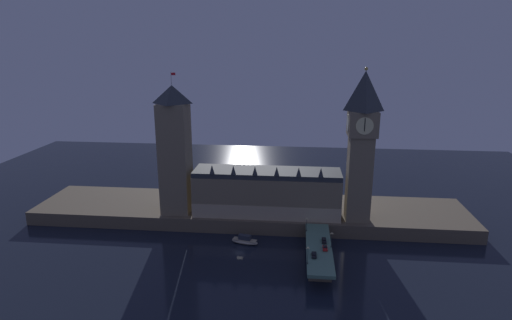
{
  "coord_description": "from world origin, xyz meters",
  "views": [
    {
      "loc": [
        23.87,
        -167.08,
        87.96
      ],
      "look_at": [
        5.09,
        20.0,
        36.46
      ],
      "focal_mm": 30.0,
      "sensor_mm": 36.0,
      "label": 1
    }
  ],
  "objects_px": {
    "victoria_tower": "(175,150)",
    "car_southbound_lead": "(325,248)",
    "boat_upstream": "(245,241)",
    "street_lamp_far": "(307,223)",
    "car_northbound_trail": "(314,255)",
    "street_lamp_mid": "(332,238)",
    "car_southbound_trail": "(324,240)",
    "street_lamp_near": "(308,253)",
    "clock_tower": "(361,142)"
  },
  "relations": [
    {
      "from": "car_southbound_lead",
      "to": "street_lamp_near",
      "type": "relative_size",
      "value": 0.54
    },
    {
      "from": "car_southbound_lead",
      "to": "street_lamp_mid",
      "type": "xyz_separation_m",
      "value": [
        2.69,
        2.45,
        3.4
      ]
    },
    {
      "from": "victoria_tower",
      "to": "street_lamp_near",
      "type": "relative_size",
      "value": 9.78
    },
    {
      "from": "street_lamp_near",
      "to": "clock_tower",
      "type": "bearing_deg",
      "value": 62.76
    },
    {
      "from": "car_northbound_trail",
      "to": "street_lamp_far",
      "type": "bearing_deg",
      "value": 96.57
    },
    {
      "from": "victoria_tower",
      "to": "car_southbound_lead",
      "type": "height_order",
      "value": "victoria_tower"
    },
    {
      "from": "street_lamp_mid",
      "to": "car_southbound_lead",
      "type": "bearing_deg",
      "value": -137.6
    },
    {
      "from": "street_lamp_far",
      "to": "boat_upstream",
      "type": "height_order",
      "value": "street_lamp_far"
    },
    {
      "from": "car_northbound_trail",
      "to": "street_lamp_near",
      "type": "relative_size",
      "value": 0.68
    },
    {
      "from": "car_southbound_trail",
      "to": "street_lamp_near",
      "type": "bearing_deg",
      "value": -110.75
    },
    {
      "from": "car_southbound_trail",
      "to": "car_southbound_lead",
      "type": "bearing_deg",
      "value": -90.0
    },
    {
      "from": "street_lamp_mid",
      "to": "boat_upstream",
      "type": "bearing_deg",
      "value": 160.21
    },
    {
      "from": "street_lamp_mid",
      "to": "boat_upstream",
      "type": "relative_size",
      "value": 0.51
    },
    {
      "from": "car_southbound_trail",
      "to": "boat_upstream",
      "type": "distance_m",
      "value": 36.57
    },
    {
      "from": "victoria_tower",
      "to": "boat_upstream",
      "type": "xyz_separation_m",
      "value": [
        36.3,
        -19.8,
        -36.51
      ]
    },
    {
      "from": "car_southbound_lead",
      "to": "street_lamp_near",
      "type": "height_order",
      "value": "street_lamp_near"
    },
    {
      "from": "car_southbound_lead",
      "to": "street_lamp_near",
      "type": "xyz_separation_m",
      "value": [
        -7.26,
        -12.27,
        3.68
      ]
    },
    {
      "from": "car_southbound_trail",
      "to": "street_lamp_near",
      "type": "height_order",
      "value": "street_lamp_near"
    },
    {
      "from": "clock_tower",
      "to": "car_southbound_trail",
      "type": "relative_size",
      "value": 15.17
    },
    {
      "from": "car_southbound_trail",
      "to": "boat_upstream",
      "type": "bearing_deg",
      "value": 165.42
    },
    {
      "from": "victoria_tower",
      "to": "car_southbound_lead",
      "type": "distance_m",
      "value": 85.25
    },
    {
      "from": "car_northbound_trail",
      "to": "street_lamp_mid",
      "type": "relative_size",
      "value": 0.72
    },
    {
      "from": "car_southbound_lead",
      "to": "street_lamp_mid",
      "type": "relative_size",
      "value": 0.58
    },
    {
      "from": "car_southbound_trail",
      "to": "clock_tower",
      "type": "bearing_deg",
      "value": 58.64
    },
    {
      "from": "car_northbound_trail",
      "to": "street_lamp_mid",
      "type": "distance_m",
      "value": 11.78
    },
    {
      "from": "victoria_tower",
      "to": "car_northbound_trail",
      "type": "relative_size",
      "value": 14.46
    },
    {
      "from": "street_lamp_mid",
      "to": "street_lamp_far",
      "type": "height_order",
      "value": "street_lamp_mid"
    },
    {
      "from": "car_northbound_trail",
      "to": "car_southbound_trail",
      "type": "distance_m",
      "value": 13.83
    },
    {
      "from": "car_southbound_trail",
      "to": "boat_upstream",
      "type": "relative_size",
      "value": 0.36
    },
    {
      "from": "clock_tower",
      "to": "car_southbound_lead",
      "type": "xyz_separation_m",
      "value": [
        -16.77,
        -34.42,
        -36.73
      ]
    },
    {
      "from": "street_lamp_mid",
      "to": "street_lamp_far",
      "type": "xyz_separation_m",
      "value": [
        -9.95,
        14.72,
        -0.15
      ]
    },
    {
      "from": "car_southbound_lead",
      "to": "boat_upstream",
      "type": "bearing_deg",
      "value": 155.39
    },
    {
      "from": "victoria_tower",
      "to": "car_northbound_trail",
      "type": "xyz_separation_m",
      "value": [
        66.61,
        -41.93,
        -30.42
      ]
    },
    {
      "from": "car_southbound_lead",
      "to": "clock_tower",
      "type": "bearing_deg",
      "value": 64.02
    },
    {
      "from": "boat_upstream",
      "to": "street_lamp_far",
      "type": "bearing_deg",
      "value": 2.49
    },
    {
      "from": "car_southbound_lead",
      "to": "car_southbound_trail",
      "type": "bearing_deg",
      "value": 90.0
    },
    {
      "from": "victoria_tower",
      "to": "street_lamp_near",
      "type": "distance_m",
      "value": 84.3
    },
    {
      "from": "car_southbound_trail",
      "to": "street_lamp_mid",
      "type": "xyz_separation_m",
      "value": [
        2.69,
        -4.45,
        3.38
      ]
    },
    {
      "from": "car_southbound_lead",
      "to": "boat_upstream",
      "type": "xyz_separation_m",
      "value": [
        -34.88,
        15.97,
        -6.15
      ]
    },
    {
      "from": "car_southbound_trail",
      "to": "street_lamp_near",
      "type": "relative_size",
      "value": 0.67
    },
    {
      "from": "street_lamp_mid",
      "to": "clock_tower",
      "type": "bearing_deg",
      "value": 66.22
    },
    {
      "from": "car_southbound_lead",
      "to": "car_southbound_trail",
      "type": "xyz_separation_m",
      "value": [
        0.0,
        6.9,
        0.02
      ]
    },
    {
      "from": "street_lamp_far",
      "to": "boat_upstream",
      "type": "relative_size",
      "value": 0.49
    },
    {
      "from": "car_northbound_trail",
      "to": "victoria_tower",
      "type": "bearing_deg",
      "value": 147.81
    },
    {
      "from": "car_southbound_trail",
      "to": "street_lamp_mid",
      "type": "height_order",
      "value": "street_lamp_mid"
    },
    {
      "from": "car_southbound_lead",
      "to": "street_lamp_far",
      "type": "bearing_deg",
      "value": 112.92
    },
    {
      "from": "victoria_tower",
      "to": "street_lamp_far",
      "type": "bearing_deg",
      "value": -16.23
    },
    {
      "from": "victoria_tower",
      "to": "street_lamp_far",
      "type": "height_order",
      "value": "victoria_tower"
    },
    {
      "from": "car_southbound_trail",
      "to": "street_lamp_mid",
      "type": "relative_size",
      "value": 0.72
    },
    {
      "from": "street_lamp_mid",
      "to": "victoria_tower",
      "type": "bearing_deg",
      "value": 155.72
    }
  ]
}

